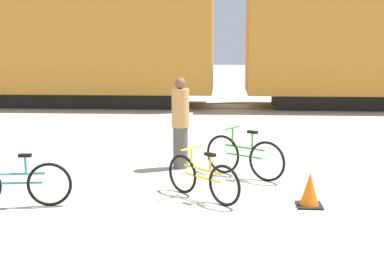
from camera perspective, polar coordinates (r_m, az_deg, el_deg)
The scene contains 9 objects.
ground_plane at distance 8.01m, azimuth 4.94°, elevation -9.69°, with size 80.00×80.00×0.00m, color #B2A893.
freight_train at distance 20.13m, azimuth 4.09°, elevation 10.60°, with size 27.31×2.95×5.53m.
rail_near at distance 19.60m, azimuth 4.01°, elevation 2.09°, with size 39.31×0.07×0.01m, color #4C4238.
rail_far at distance 21.02m, azimuth 3.97°, elevation 2.63°, with size 39.31×0.07×0.01m, color #4C4238.
bicycle_green at distance 10.19m, azimuth 5.58°, elevation -3.06°, with size 1.47×1.02×0.95m.
bicycle_teal at distance 8.87m, azimuth -18.45°, elevation -5.68°, with size 1.78×0.46×0.88m.
bicycle_yellow at distance 8.81m, azimuth 1.13°, elevation -5.38°, with size 1.24×1.15×0.83m.
person_in_tan at distance 10.75m, azimuth -1.25°, elevation 0.53°, with size 0.35×0.35×1.84m.
traffic_cone at distance 8.69m, azimuth 12.45°, elevation -6.55°, with size 0.40×0.40×0.55m.
Camera 1 is at (-0.24, -7.54, 2.69)m, focal length 50.00 mm.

